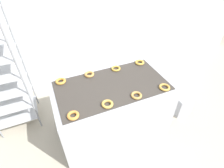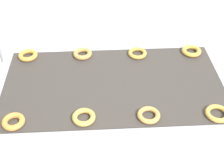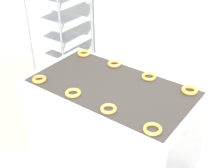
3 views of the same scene
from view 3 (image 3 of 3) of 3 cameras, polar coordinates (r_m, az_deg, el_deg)
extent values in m
cube|color=#A8AAB2|center=(3.05, 0.00, -7.18)|extent=(1.57, 0.88, 0.85)
cube|color=#38332D|center=(2.80, 0.00, -0.42)|extent=(1.45, 0.78, 0.01)
cube|color=#262628|center=(2.51, 2.71, -12.55)|extent=(0.12, 0.07, 0.10)
cylinder|color=gray|center=(4.07, -15.12, 10.58)|extent=(0.02, 0.02, 1.87)
cylinder|color=gray|center=(3.68, -9.35, 8.97)|extent=(0.02, 0.02, 1.87)
cylinder|color=gray|center=(4.42, -9.61, 12.92)|extent=(0.02, 0.02, 1.87)
cylinder|color=gray|center=(4.06, -3.82, 11.56)|extent=(0.02, 0.02, 1.87)
cube|color=#B7BABF|center=(4.37, -8.63, 1.93)|extent=(0.56, 0.56, 0.01)
cube|color=#B7BABF|center=(4.24, -8.90, 4.91)|extent=(0.56, 0.56, 0.01)
cube|color=#B7BABF|center=(4.14, -9.20, 8.06)|extent=(0.56, 0.56, 0.01)
cube|color=#B7BABF|center=(4.04, -9.51, 11.37)|extent=(0.56, 0.56, 0.01)
cube|color=#B7BABF|center=(3.96, -9.85, 14.83)|extent=(0.56, 0.56, 0.01)
torus|color=#D08638|center=(2.94, -13.14, 0.85)|extent=(0.13, 0.13, 0.03)
torus|color=gold|center=(2.70, -7.14, -1.64)|extent=(0.14, 0.14, 0.03)
torus|color=#C28F46|center=(2.49, -0.65, -4.56)|extent=(0.14, 0.14, 0.03)
torus|color=gold|center=(2.32, 7.42, -8.16)|extent=(0.14, 0.14, 0.03)
torus|color=gold|center=(3.35, -5.15, 5.63)|extent=(0.14, 0.14, 0.03)
torus|color=#C08944|center=(3.13, 0.43, 3.73)|extent=(0.14, 0.14, 0.03)
torus|color=gold|center=(2.93, 6.75, 1.37)|extent=(0.14, 0.14, 0.03)
torus|color=gold|center=(2.80, 13.98, -1.08)|extent=(0.14, 0.14, 0.03)
camera|label=1|loc=(2.10, -50.39, 20.81)|focal=28.00mm
camera|label=2|loc=(1.53, -43.05, 18.50)|focal=50.00mm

